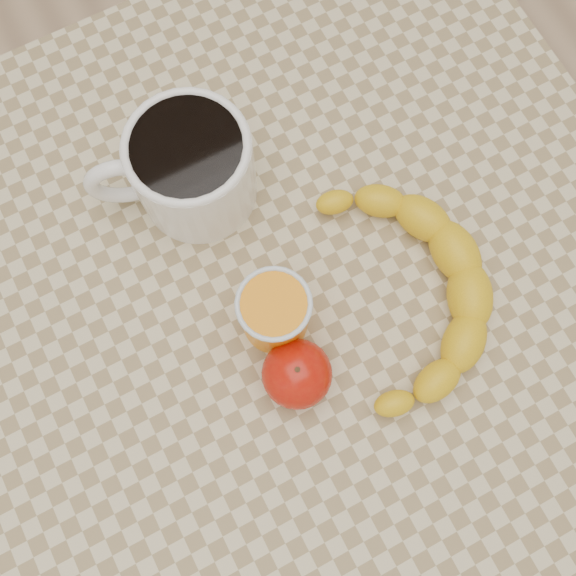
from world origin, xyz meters
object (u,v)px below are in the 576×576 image
orange_juice_glass (275,313)px  banana (408,293)px  table (288,311)px  apple (297,374)px  coffee_mug (189,168)px

orange_juice_glass → banana: orange_juice_glass is taller
table → banana: banana is taller
apple → banana: size_ratio=0.25×
table → apple: (-0.03, -0.08, 0.12)m
coffee_mug → apple: (0.00, -0.23, -0.03)m
table → orange_juice_glass: orange_juice_glass is taller
coffee_mug → table: bearing=-77.0°
table → banana: (0.10, -0.06, 0.11)m
table → banana: size_ratio=2.36×
table → orange_juice_glass: 0.13m
coffee_mug → orange_juice_glass: coffee_mug is taller
orange_juice_glass → apple: 0.06m
apple → banana: (0.14, 0.02, -0.01)m
coffee_mug → orange_juice_glass: 0.17m
apple → banana: apple is taller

